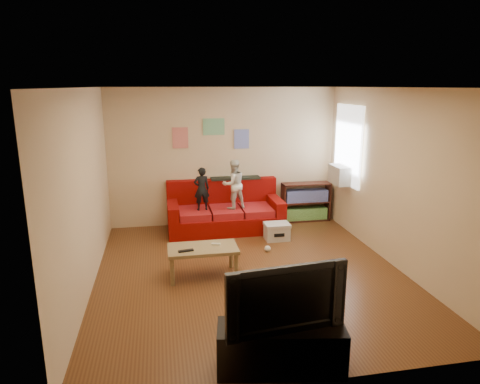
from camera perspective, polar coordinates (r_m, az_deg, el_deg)
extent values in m
cube|color=brown|center=(6.53, 1.33, -10.72)|extent=(4.50, 5.00, 0.01)
cube|color=white|center=(5.93, 1.48, 13.81)|extent=(4.50, 5.00, 0.01)
cube|color=#D0B487|center=(8.51, -2.14, 4.70)|extent=(4.50, 0.01, 2.70)
cube|color=#D0B487|center=(3.78, 9.45, -7.53)|extent=(4.50, 0.01, 2.70)
cube|color=#D0B487|center=(6.04, -20.01, -0.01)|extent=(0.01, 5.00, 2.70)
cube|color=#D0B487|center=(6.91, 20.02, 1.68)|extent=(0.01, 5.00, 2.70)
cube|color=#7A0805|center=(8.29, -1.99, -3.99)|extent=(2.18, 0.98, 0.33)
cube|color=#7A0805|center=(8.54, -2.42, -0.23)|extent=(2.18, 0.20, 0.60)
cube|color=#7A0805|center=(8.12, -8.95, -2.34)|extent=(0.20, 0.98, 0.27)
cube|color=#7A0805|center=(8.40, 4.69, -1.65)|extent=(0.20, 0.98, 0.27)
cube|color=maroon|center=(8.09, -6.11, -2.84)|extent=(0.57, 0.74, 0.13)
cube|color=maroon|center=(8.15, -1.93, -2.63)|extent=(0.57, 0.74, 0.13)
cube|color=maroon|center=(8.26, 2.17, -2.41)|extent=(0.57, 0.74, 0.13)
cube|color=black|center=(8.51, -0.63, 1.88)|extent=(0.98, 0.24, 0.04)
imported|color=black|center=(7.95, -5.13, 0.42)|extent=(0.31, 0.22, 0.81)
imported|color=silver|center=(8.02, -0.87, 1.04)|extent=(0.54, 0.47, 0.94)
cube|color=olive|center=(6.27, -4.99, -7.56)|extent=(1.00, 0.55, 0.05)
cylinder|color=olive|center=(6.12, -9.00, -10.52)|extent=(0.06, 0.06, 0.40)
cylinder|color=olive|center=(6.20, -0.51, -10.00)|extent=(0.06, 0.06, 0.40)
cylinder|color=olive|center=(6.54, -9.14, -8.89)|extent=(0.06, 0.06, 0.40)
cylinder|color=olive|center=(6.61, -1.21, -8.43)|extent=(0.06, 0.06, 0.40)
cube|color=black|center=(6.13, -7.23, -7.77)|extent=(0.22, 0.09, 0.02)
cube|color=silver|center=(6.32, -3.23, -6.96)|extent=(0.13, 0.07, 0.03)
cube|color=#3A1911|center=(8.77, 5.77, -1.46)|extent=(0.03, 0.30, 0.79)
cube|color=#3A1911|center=(9.08, 11.61, -1.13)|extent=(0.03, 0.30, 0.79)
cube|color=#3A1911|center=(9.02, 8.65, -3.64)|extent=(0.99, 0.30, 0.03)
cube|color=#3A1911|center=(8.82, 8.83, 1.10)|extent=(0.99, 0.30, 0.03)
cube|color=#3A1911|center=(8.91, 8.74, -1.30)|extent=(0.93, 0.30, 0.02)
cube|color=#4A8C3F|center=(8.98, 8.68, -2.82)|extent=(0.87, 0.25, 0.24)
cube|color=#3F4C8C|center=(8.88, 8.77, -0.48)|extent=(0.87, 0.25, 0.24)
cube|color=white|center=(8.29, 14.21, 6.06)|extent=(0.04, 1.08, 1.48)
cube|color=#B7B2A3|center=(8.33, 13.23, 2.24)|extent=(0.28, 0.55, 0.35)
cube|color=#D87266|center=(8.35, -7.97, 7.17)|extent=(0.30, 0.01, 0.40)
cube|color=#72B27F|center=(8.38, -3.53, 8.68)|extent=(0.42, 0.01, 0.32)
cube|color=#727FCC|center=(8.50, 0.21, 7.08)|extent=(0.30, 0.01, 0.38)
cube|color=silver|center=(7.82, 4.93, -5.44)|extent=(0.43, 0.32, 0.26)
cube|color=silver|center=(7.77, 4.96, -4.37)|extent=(0.45, 0.34, 0.05)
cube|color=black|center=(7.67, 5.26, -5.77)|extent=(0.19, 0.00, 0.06)
cube|color=black|center=(4.47, 5.47, -19.98)|extent=(1.29, 0.62, 0.47)
imported|color=black|center=(4.17, 5.66, -13.44)|extent=(1.19, 0.28, 0.68)
sphere|color=silver|center=(7.28, 3.70, -7.55)|extent=(0.13, 0.13, 0.10)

